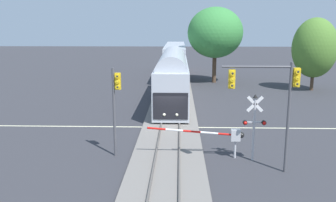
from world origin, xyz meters
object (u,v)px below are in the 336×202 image
(crossing_gate_near, at_px, (225,135))
(maple_right_background, at_px, (315,48))
(elm_centre_background, at_px, (215,33))
(commuter_train, at_px, (174,66))
(crossing_signal_mast, at_px, (254,121))
(traffic_signal_near_right, at_px, (271,91))
(traffic_signal_median, at_px, (116,98))

(crossing_gate_near, xyz_separation_m, maple_right_background, (13.67, 24.00, 3.78))
(elm_centre_background, bearing_deg, commuter_train, -140.70)
(crossing_gate_near, bearing_deg, commuter_train, 97.71)
(crossing_gate_near, height_order, maple_right_background, maple_right_background)
(crossing_gate_near, bearing_deg, elm_centre_background, 85.91)
(crossing_gate_near, bearing_deg, crossing_signal_mast, -14.12)
(traffic_signal_near_right, bearing_deg, maple_right_background, 66.14)
(crossing_gate_near, xyz_separation_m, traffic_signal_near_right, (2.11, -2.13, 3.13))
(traffic_signal_near_right, bearing_deg, elm_centre_background, 89.95)
(traffic_signal_median, bearing_deg, commuter_train, 82.92)
(traffic_signal_median, bearing_deg, traffic_signal_near_right, -14.74)
(commuter_train, distance_m, maple_right_background, 17.34)
(commuter_train, relative_size, traffic_signal_near_right, 6.62)
(crossing_gate_near, relative_size, elm_centre_background, 0.57)
(commuter_train, bearing_deg, elm_centre_background, 39.30)
(crossing_gate_near, xyz_separation_m, traffic_signal_median, (-6.57, 0.15, 2.23))
(traffic_signal_median, bearing_deg, maple_right_background, 49.68)
(traffic_signal_near_right, height_order, maple_right_background, maple_right_background)
(commuter_train, distance_m, traffic_signal_near_right, 28.14)
(maple_right_background, bearing_deg, crossing_gate_near, -119.67)
(crossing_gate_near, height_order, traffic_signal_median, traffic_signal_median)
(commuter_train, distance_m, traffic_signal_median, 25.45)
(traffic_signal_near_right, distance_m, maple_right_background, 28.59)
(commuter_train, relative_size, crossing_gate_near, 6.83)
(commuter_train, relative_size, crossing_signal_mast, 9.94)
(commuter_train, xyz_separation_m, crossing_signal_mast, (5.09, -25.81, -0.32))
(maple_right_background, relative_size, elm_centre_background, 0.85)
(elm_centre_background, bearing_deg, traffic_signal_median, -106.29)
(commuter_train, xyz_separation_m, maple_right_background, (17.11, -1.39, 2.43))
(crossing_signal_mast, height_order, maple_right_background, maple_right_background)
(traffic_signal_near_right, relative_size, traffic_signal_median, 1.11)
(maple_right_background, distance_m, elm_centre_background, 13.09)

